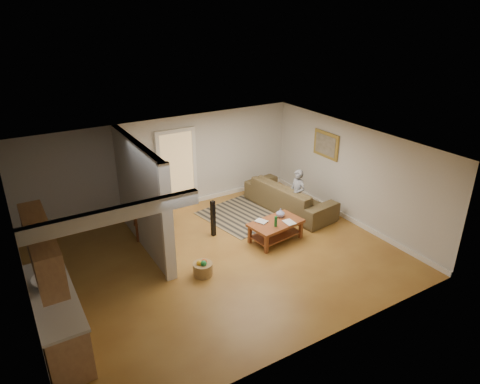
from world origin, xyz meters
name	(u,v)px	position (x,y,z in m)	size (l,w,h in m)	color
ground	(221,260)	(0.00, 0.00, 0.00)	(7.50, 7.50, 0.00)	brown
room_shell	(163,203)	(-1.07, 0.43, 1.46)	(7.54, 6.02, 2.52)	beige
area_rug	(254,211)	(1.92, 1.66, 0.01)	(2.63, 1.92, 0.01)	black
sofa	(289,209)	(2.79, 1.25, 0.00)	(2.62, 1.03, 0.77)	#4A3C25
coffee_table	(276,226)	(1.52, 0.09, 0.38)	(1.32, 0.88, 0.73)	brown
tv_console	(143,200)	(-0.94, 2.19, 0.79)	(0.92, 1.47, 1.19)	brown
speaker_left	(213,218)	(0.36, 1.04, 0.45)	(0.09, 0.09, 0.91)	black
speaker_right	(134,202)	(-1.00, 2.70, 0.55)	(0.11, 0.11, 1.11)	black
toy_basket	(203,268)	(-0.59, -0.30, 0.15)	(0.41, 0.41, 0.36)	olive
child	(296,216)	(2.69, 0.81, 0.00)	(0.47, 0.31, 1.30)	slate
toddler	(162,215)	(-0.29, 2.70, 0.00)	(0.43, 0.34, 0.89)	#1B2439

